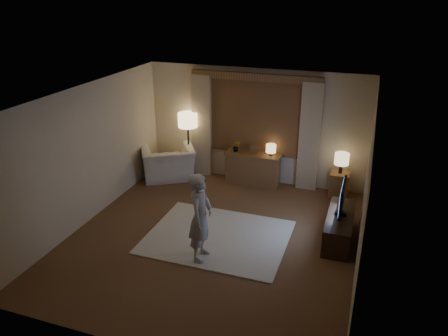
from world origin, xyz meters
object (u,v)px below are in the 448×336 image
at_px(sideboard, 253,169).
at_px(person, 200,217).
at_px(side_table, 339,185).
at_px(tv_stand, 339,227).
at_px(armchair, 168,163).

distance_m(sideboard, person, 3.19).
height_order(side_table, person, person).
xyz_separation_m(tv_stand, person, (-2.11, -1.35, 0.53)).
relative_size(sideboard, person, 0.79).
xyz_separation_m(armchair, person, (1.97, -2.82, 0.40)).
xyz_separation_m(side_table, tv_stand, (0.18, -1.76, -0.03)).
bearing_deg(sideboard, tv_stand, -40.61).
xyz_separation_m(sideboard, tv_stand, (2.11, -1.81, -0.10)).
relative_size(side_table, tv_stand, 0.40).
relative_size(armchair, tv_stand, 0.85).
bearing_deg(person, armchair, 32.39).
bearing_deg(tv_stand, side_table, 95.74).
height_order(tv_stand, person, person).
distance_m(side_table, tv_stand, 1.76).
height_order(sideboard, person, person).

